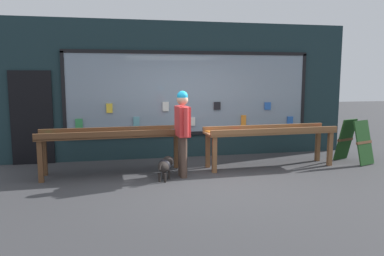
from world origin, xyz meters
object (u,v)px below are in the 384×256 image
object	(u,v)px
display_table_left	(113,138)
small_dog	(165,165)
display_table_right	(270,134)
sandwich_board_sign	(354,141)
person_browsing	(183,127)

from	to	relation	value
display_table_left	small_dog	bearing A→B (deg)	-32.80
display_table_right	sandwich_board_sign	distance (m)	2.07
small_dog	person_browsing	bearing A→B (deg)	-39.04
person_browsing	sandwich_board_sign	bearing A→B (deg)	-87.26
display_table_right	sandwich_board_sign	bearing A→B (deg)	-1.02
display_table_right	display_table_left	bearing A→B (deg)	-179.96
display_table_left	person_browsing	distance (m)	1.43
display_table_right	person_browsing	bearing A→B (deg)	-167.35
sandwich_board_sign	display_table_left	bearing A→B (deg)	159.69
person_browsing	sandwich_board_sign	world-z (taller)	person_browsing
small_dog	display_table_right	bearing A→B (deg)	-48.35
small_dog	sandwich_board_sign	world-z (taller)	sandwich_board_sign
sandwich_board_sign	display_table_right	bearing A→B (deg)	159.03
display_table_right	small_dog	bearing A→B (deg)	-165.53
display_table_left	small_dog	world-z (taller)	display_table_left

